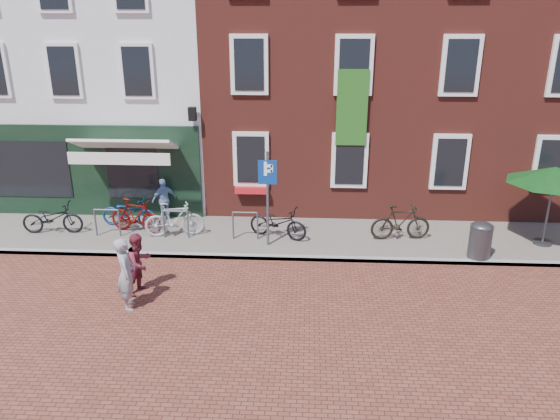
# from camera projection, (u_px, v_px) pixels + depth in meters

# --- Properties ---
(ground) EXTENTS (80.00, 80.00, 0.00)m
(ground) POSITION_uv_depth(u_px,v_px,m) (222.00, 259.00, 13.98)
(ground) COLOR brown
(sidewalk) EXTENTS (24.00, 3.00, 0.10)m
(sidewalk) POSITION_uv_depth(u_px,v_px,m) (264.00, 237.00, 15.32)
(sidewalk) COLOR slate
(sidewalk) RESTS_ON ground
(building_stucco) EXTENTS (8.00, 8.00, 9.00)m
(building_stucco) POSITION_uv_depth(u_px,v_px,m) (113.00, 64.00, 19.31)
(building_stucco) COLOR silver
(building_stucco) RESTS_ON ground
(building_brick_mid) EXTENTS (6.00, 8.00, 10.00)m
(building_brick_mid) POSITION_uv_depth(u_px,v_px,m) (303.00, 51.00, 18.77)
(building_brick_mid) COLOR maroon
(building_brick_mid) RESTS_ON ground
(building_brick_right) EXTENTS (6.00, 8.00, 10.00)m
(building_brick_right) POSITION_uv_depth(u_px,v_px,m) (474.00, 51.00, 18.45)
(building_brick_right) COLOR maroon
(building_brick_right) RESTS_ON ground
(litter_bin) EXTENTS (0.58, 0.58, 1.06)m
(litter_bin) POSITION_uv_depth(u_px,v_px,m) (481.00, 238.00, 13.69)
(litter_bin) COLOR #3D3D40
(litter_bin) RESTS_ON sidewalk
(parking_sign) EXTENTS (0.50, 0.08, 2.66)m
(parking_sign) POSITION_uv_depth(u_px,v_px,m) (268.00, 186.00, 14.06)
(parking_sign) COLOR #4C4C4F
(parking_sign) RESTS_ON sidewalk
(parasol) EXTENTS (2.51, 2.51, 2.33)m
(parasol) POSITION_uv_depth(u_px,v_px,m) (555.00, 172.00, 14.00)
(parasol) COLOR #4C4C4F
(parasol) RESTS_ON sidewalk
(woman) EXTENTS (0.57, 0.70, 1.65)m
(woman) POSITION_uv_depth(u_px,v_px,m) (126.00, 274.00, 11.35)
(woman) COLOR gray
(woman) RESTS_ON ground
(boy) EXTENTS (0.79, 0.87, 1.45)m
(boy) POSITION_uv_depth(u_px,v_px,m) (139.00, 263.00, 12.08)
(boy) COLOR maroon
(boy) RESTS_ON ground
(cafe_person) EXTENTS (0.82, 0.73, 1.34)m
(cafe_person) POSITION_uv_depth(u_px,v_px,m) (164.00, 199.00, 16.28)
(cafe_person) COLOR #7A9AC3
(cafe_person) RESTS_ON sidewalk
(bicycle_0) EXTENTS (1.80, 0.76, 0.92)m
(bicycle_0) POSITION_uv_depth(u_px,v_px,m) (52.00, 218.00, 15.33)
(bicycle_0) COLOR black
(bicycle_0) RESTS_ON sidewalk
(bicycle_1) EXTENTS (1.76, 0.93, 1.02)m
(bicycle_1) POSITION_uv_depth(u_px,v_px,m) (136.00, 216.00, 15.36)
(bicycle_1) COLOR #510704
(bicycle_1) RESTS_ON sidewalk
(bicycle_2) EXTENTS (1.82, 0.85, 0.92)m
(bicycle_2) POSITION_uv_depth(u_px,v_px,m) (129.00, 212.00, 15.80)
(bicycle_2) COLOR navy
(bicycle_2) RESTS_ON sidewalk
(bicycle_3) EXTENTS (1.76, 0.80, 1.02)m
(bicycle_3) POSITION_uv_depth(u_px,v_px,m) (174.00, 219.00, 15.09)
(bicycle_3) COLOR #A7A7AA
(bicycle_3) RESTS_ON sidewalk
(bicycle_4) EXTENTS (1.85, 1.19, 0.92)m
(bicycle_4) POSITION_uv_depth(u_px,v_px,m) (278.00, 223.00, 14.99)
(bicycle_4) COLOR black
(bicycle_4) RESTS_ON sidewalk
(bicycle_5) EXTENTS (1.74, 0.67, 1.02)m
(bicycle_5) POSITION_uv_depth(u_px,v_px,m) (401.00, 222.00, 14.85)
(bicycle_5) COLOR black
(bicycle_5) RESTS_ON sidewalk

